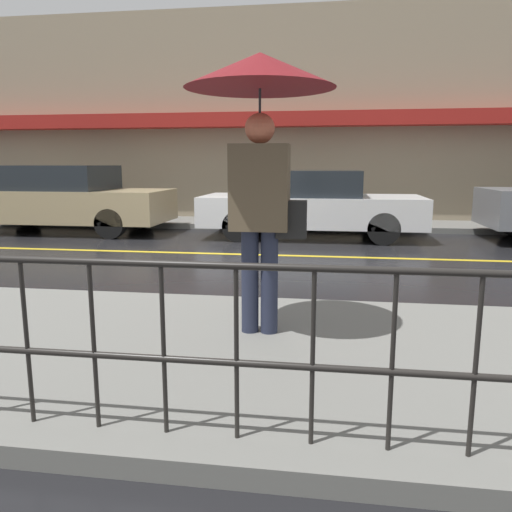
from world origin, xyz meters
TOP-DOWN VIEW (x-y plane):
  - ground_plane at (0.00, 0.00)m, footprint 80.00×80.00m
  - sidewalk_near at (0.00, -4.64)m, footprint 28.00×2.98m
  - sidewalk_far at (0.00, 3.98)m, footprint 28.00×1.65m
  - lane_marking at (0.00, 0.00)m, footprint 25.20×0.12m
  - building_storefront at (0.00, 4.93)m, footprint 28.00×0.85m
  - pedestrian at (1.58, -4.23)m, footprint 1.17×1.17m
  - car_tan at (-3.80, 2.22)m, footprint 4.67×1.85m
  - car_white at (1.70, 2.22)m, footprint 4.49×1.86m

SIDE VIEW (x-z plane):
  - ground_plane at x=0.00m, z-range 0.00..0.00m
  - lane_marking at x=0.00m, z-range 0.00..0.01m
  - sidewalk_near at x=0.00m, z-range 0.00..0.13m
  - sidewalk_far at x=0.00m, z-range 0.00..0.13m
  - car_white at x=1.70m, z-range 0.02..1.40m
  - car_tan at x=-3.80m, z-range 0.01..1.49m
  - pedestrian at x=1.58m, z-range 0.80..3.01m
  - building_storefront at x=0.00m, z-range -0.01..5.35m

